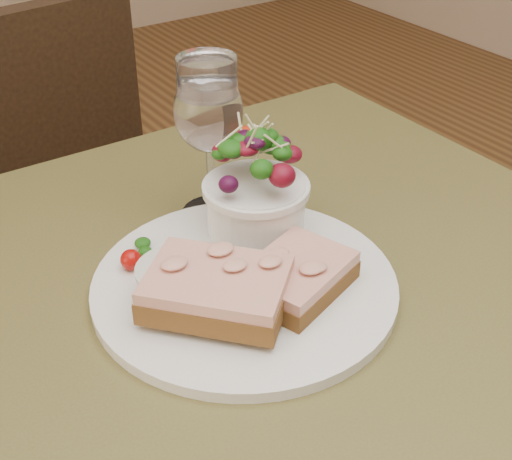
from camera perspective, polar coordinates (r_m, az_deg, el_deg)
cafe_table at (r=0.78m, az=1.60°, el=-11.11°), size 0.80×0.80×0.75m
chair_far at (r=1.51m, az=-18.56°, el=-5.10°), size 0.48×0.48×0.90m
dinner_plate at (r=0.71m, az=-0.92°, el=-4.42°), size 0.30×0.30×0.01m
sandwich_front at (r=0.69m, az=3.26°, el=-3.69°), size 0.13×0.11×0.03m
sandwich_back at (r=0.66m, az=-3.13°, el=-4.73°), size 0.16×0.16×0.03m
ramekin at (r=0.68m, az=-6.23°, el=-4.07°), size 0.07×0.07×0.04m
salad_bowl at (r=0.75m, az=0.00°, el=3.61°), size 0.11×0.11×0.13m
garnish at (r=0.74m, az=-9.48°, el=-2.08°), size 0.05×0.04×0.02m
wine_glass at (r=0.78m, az=-3.81°, el=9.06°), size 0.08×0.08×0.18m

